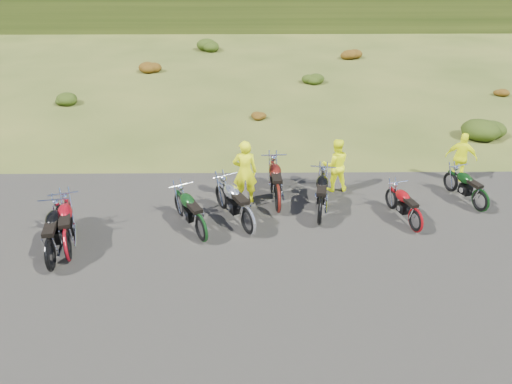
{
  "coord_description": "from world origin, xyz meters",
  "views": [
    {
      "loc": [
        -0.65,
        -10.69,
        7.23
      ],
      "look_at": [
        -0.52,
        1.21,
        0.81
      ],
      "focal_mm": 35.0,
      "sensor_mm": 36.0,
      "label": 1
    }
  ],
  "objects_px": {
    "motorcycle_0": "(54,270)",
    "motorcycle_7": "(478,212)",
    "person_middle": "(245,173)",
    "motorcycle_3": "(248,235)"
  },
  "relations": [
    {
      "from": "motorcycle_0",
      "to": "motorcycle_3",
      "type": "height_order",
      "value": "motorcycle_0"
    },
    {
      "from": "motorcycle_0",
      "to": "motorcycle_7",
      "type": "height_order",
      "value": "motorcycle_0"
    },
    {
      "from": "motorcycle_3",
      "to": "motorcycle_0",
      "type": "bearing_deg",
      "value": 79.04
    },
    {
      "from": "motorcycle_0",
      "to": "motorcycle_7",
      "type": "xyz_separation_m",
      "value": [
        11.16,
        2.59,
        0.0
      ]
    },
    {
      "from": "motorcycle_7",
      "to": "motorcycle_3",
      "type": "bearing_deg",
      "value": 80.31
    },
    {
      "from": "motorcycle_0",
      "to": "motorcycle_3",
      "type": "relative_size",
      "value": 1.0
    },
    {
      "from": "person_middle",
      "to": "motorcycle_0",
      "type": "bearing_deg",
      "value": 34.46
    },
    {
      "from": "motorcycle_7",
      "to": "person_middle",
      "type": "relative_size",
      "value": 0.99
    },
    {
      "from": "motorcycle_3",
      "to": "person_middle",
      "type": "relative_size",
      "value": 1.21
    },
    {
      "from": "motorcycle_3",
      "to": "person_middle",
      "type": "xyz_separation_m",
      "value": [
        -0.09,
        1.76,
        0.95
      ]
    }
  ]
}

